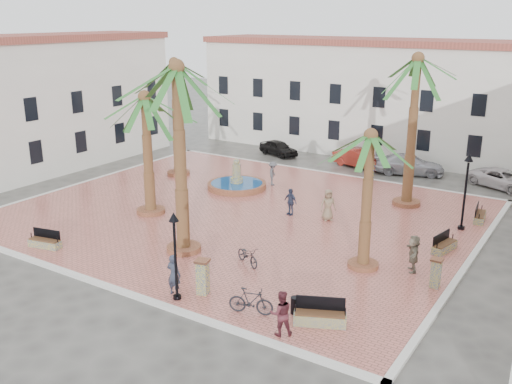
# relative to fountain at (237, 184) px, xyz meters

# --- Properties ---
(ground) EXTENTS (120.00, 120.00, 0.00)m
(ground) POSITION_rel_fountain_xyz_m (3.09, -3.97, -0.43)
(ground) COLOR #56544F
(ground) RESTS_ON ground
(plaza) EXTENTS (26.00, 22.00, 0.15)m
(plaza) POSITION_rel_fountain_xyz_m (3.09, -3.97, -0.35)
(plaza) COLOR #CA6B5E
(plaza) RESTS_ON ground
(kerb_n) EXTENTS (26.30, 0.30, 0.16)m
(kerb_n) POSITION_rel_fountain_xyz_m (3.09, 7.03, -0.35)
(kerb_n) COLOR silver
(kerb_n) RESTS_ON ground
(kerb_s) EXTENTS (26.30, 0.30, 0.16)m
(kerb_s) POSITION_rel_fountain_xyz_m (3.09, -14.97, -0.35)
(kerb_s) COLOR silver
(kerb_s) RESTS_ON ground
(kerb_e) EXTENTS (0.30, 22.30, 0.16)m
(kerb_e) POSITION_rel_fountain_xyz_m (16.09, -3.97, -0.35)
(kerb_e) COLOR silver
(kerb_e) RESTS_ON ground
(kerb_w) EXTENTS (0.30, 22.30, 0.16)m
(kerb_w) POSITION_rel_fountain_xyz_m (-9.91, -3.97, -0.35)
(kerb_w) COLOR silver
(kerb_w) RESTS_ON ground
(building_north) EXTENTS (30.40, 7.40, 9.50)m
(building_north) POSITION_rel_fountain_xyz_m (3.09, 16.02, 4.34)
(building_north) COLOR white
(building_north) RESTS_ON ground
(building_west) EXTENTS (6.40, 24.40, 10.00)m
(building_west) POSITION_rel_fountain_xyz_m (-15.90, -3.97, 4.59)
(building_west) COLOR white
(building_west) RESTS_ON ground
(fountain) EXTENTS (3.95, 3.95, 2.04)m
(fountain) POSITION_rel_fountain_xyz_m (0.00, 0.00, 0.00)
(fountain) COLOR #965538
(fountain) RESTS_ON plaza
(palm_nw) EXTENTS (5.35, 5.35, 8.43)m
(palm_nw) POSITION_rel_fountain_xyz_m (-5.56, 0.54, 6.89)
(palm_nw) COLOR #965538
(palm_nw) RESTS_ON plaza
(palm_sw) EXTENTS (5.45, 5.45, 7.21)m
(palm_sw) POSITION_rel_fountain_xyz_m (-1.44, -6.88, 5.70)
(palm_sw) COLOR #965538
(palm_sw) RESTS_ON plaza
(palm_s) EXTENTS (5.54, 5.54, 9.33)m
(palm_s) POSITION_rel_fountain_xyz_m (3.85, -10.23, 7.71)
(palm_s) COLOR #965538
(palm_s) RESTS_ON plaza
(palm_e) EXTENTS (4.65, 4.65, 6.53)m
(palm_e) POSITION_rel_fountain_xyz_m (12.08, -7.22, 5.18)
(palm_e) COLOR #965538
(palm_e) RESTS_ON plaza
(palm_ne) EXTENTS (5.48, 5.48, 9.21)m
(palm_ne) POSITION_rel_fountain_xyz_m (10.79, 2.79, 7.61)
(palm_ne) COLOR #965538
(palm_ne) RESTS_ON plaza
(bench_s) EXTENTS (1.78, 0.86, 0.90)m
(bench_s) POSITION_rel_fountain_xyz_m (-2.31, -13.67, -0.02)
(bench_s) COLOR gray
(bench_s) RESTS_ON plaza
(bench_se) EXTENTS (2.05, 1.37, 1.04)m
(bench_se) POSITION_rel_fountain_xyz_m (12.72, -12.95, 0.02)
(bench_se) COLOR gray
(bench_se) RESTS_ON plaza
(bench_e) EXTENTS (0.88, 1.81, 0.92)m
(bench_e) POSITION_rel_fountain_xyz_m (14.74, -3.31, -0.02)
(bench_e) COLOR gray
(bench_e) RESTS_ON plaza
(bench_ne) EXTENTS (0.74, 1.79, 0.92)m
(bench_ne) POSITION_rel_fountain_xyz_m (15.25, 2.19, -0.02)
(bench_ne) COLOR gray
(bench_ne) RESTS_ON plaza
(lamppost_s) EXTENTS (0.41, 0.41, 3.78)m
(lamppost_s) POSITION_rel_fountain_xyz_m (6.85, -14.31, 2.28)
(lamppost_s) COLOR black
(lamppost_s) RESTS_ON plaza
(lamppost_e) EXTENTS (0.46, 0.46, 4.24)m
(lamppost_e) POSITION_rel_fountain_xyz_m (14.71, 0.25, 2.60)
(lamppost_e) COLOR black
(lamppost_e) RESTS_ON plaza
(bollard_se) EXTENTS (0.67, 0.67, 1.55)m
(bollard_se) POSITION_rel_fountain_xyz_m (7.48, -13.37, 0.52)
(bollard_se) COLOR gray
(bollard_se) RESTS_ON plaza
(bollard_n) EXTENTS (0.50, 0.50, 1.41)m
(bollard_n) POSITION_rel_fountain_xyz_m (6.96, 6.43, 0.45)
(bollard_n) COLOR gray
(bollard_n) RESTS_ON plaza
(bollard_e) EXTENTS (0.48, 0.48, 1.33)m
(bollard_e) POSITION_rel_fountain_xyz_m (15.49, -7.52, 0.41)
(bollard_e) COLOR gray
(bollard_e) RESTS_ON plaza
(litter_bin) EXTENTS (0.36, 0.36, 0.69)m
(litter_bin) POSITION_rel_fountain_xyz_m (11.52, -12.74, 0.07)
(litter_bin) COLOR black
(litter_bin) RESTS_ON plaza
(cyclist_a) EXTENTS (0.68, 0.48, 1.80)m
(cyclist_a) POSITION_rel_fountain_xyz_m (6.51, -14.06, 0.62)
(cyclist_a) COLOR #2D3244
(cyclist_a) RESTS_ON plaza
(bicycle_a) EXTENTS (1.81, 1.29, 0.90)m
(bicycle_a) POSITION_rel_fountain_xyz_m (7.43, -9.89, 0.17)
(bicycle_a) COLOR black
(bicycle_a) RESTS_ON plaza
(cyclist_b) EXTENTS (1.07, 1.05, 1.74)m
(cyclist_b) POSITION_rel_fountain_xyz_m (11.84, -14.37, 0.59)
(cyclist_b) COLOR #56212A
(cyclist_b) RESTS_ON plaza
(bicycle_b) EXTENTS (1.87, 1.01, 1.08)m
(bicycle_b) POSITION_rel_fountain_xyz_m (10.09, -13.70, 0.26)
(bicycle_b) COLOR black
(bicycle_b) RESTS_ON plaza
(pedestrian_fountain_a) EXTENTS (1.04, 1.03, 1.81)m
(pedestrian_fountain_a) POSITION_rel_fountain_xyz_m (7.92, -2.37, 0.63)
(pedestrian_fountain_a) COLOR #816B51
(pedestrian_fountain_a) RESTS_ON plaza
(pedestrian_fountain_b) EXTENTS (1.00, 0.62, 1.59)m
(pedestrian_fountain_b) POSITION_rel_fountain_xyz_m (5.67, -2.72, 0.52)
(pedestrian_fountain_b) COLOR #2F3753
(pedestrian_fountain_b) RESTS_ON plaza
(pedestrian_north) EXTENTS (0.97, 1.22, 1.66)m
(pedestrian_north) POSITION_rel_fountain_xyz_m (1.67, 1.96, 0.55)
(pedestrian_north) COLOR #4D4E53
(pedestrian_north) RESTS_ON plaza
(pedestrian_east) EXTENTS (1.11, 1.69, 1.74)m
(pedestrian_east) POSITION_rel_fountain_xyz_m (14.16, -6.46, 0.59)
(pedestrian_east) COLOR #7B725D
(pedestrian_east) RESTS_ON plaza
(car_black) EXTENTS (4.04, 2.62, 1.28)m
(car_black) POSITION_rel_fountain_xyz_m (-2.75, 10.22, 0.21)
(car_black) COLOR black
(car_black) RESTS_ON ground
(car_red) EXTENTS (4.50, 2.32, 1.41)m
(car_red) POSITION_rel_fountain_xyz_m (4.53, 10.25, 0.28)
(car_red) COLOR maroon
(car_red) RESTS_ON ground
(car_silver) EXTENTS (5.44, 3.57, 1.47)m
(car_silver) POSITION_rel_fountain_xyz_m (8.44, 10.35, 0.31)
(car_silver) COLOR #B6B6BF
(car_silver) RESTS_ON ground
(car_white) EXTENTS (5.11, 3.84, 1.29)m
(car_white) POSITION_rel_fountain_xyz_m (15.04, 10.23, 0.22)
(car_white) COLOR silver
(car_white) RESTS_ON ground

